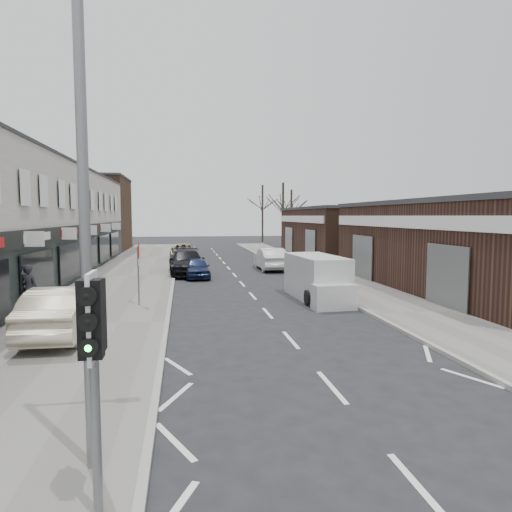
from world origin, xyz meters
name	(u,v)px	position (x,y,z in m)	size (l,w,h in m)	color
ground	(366,427)	(0.00, 0.00, 0.00)	(160.00, 160.00, 0.00)	black
pavement_left	(129,276)	(-6.75, 22.00, 0.06)	(5.50, 64.00, 0.12)	slate
pavement_right	(318,272)	(5.75, 22.00, 0.06)	(3.50, 64.00, 0.12)	slate
brick_block_far	(89,215)	(-13.50, 45.00, 4.00)	(8.00, 10.00, 8.00)	#462D1E
right_unit_near	(487,247)	(12.50, 14.00, 2.25)	(10.00, 18.00, 4.50)	#3C251B
right_unit_far	(350,233)	(12.50, 34.00, 2.25)	(10.00, 16.00, 4.50)	#3C251B
tree_far_a	(283,247)	(9.00, 48.00, 0.00)	(3.60, 3.60, 8.00)	#382D26
tree_far_b	(291,244)	(11.50, 54.00, 0.00)	(3.60, 3.60, 7.50)	#382D26
tree_far_c	(262,242)	(8.50, 60.00, 0.00)	(3.60, 3.60, 8.50)	#382D26
traffic_light	(93,338)	(-4.40, -2.02, 2.41)	(0.28, 0.60, 3.10)	slate
street_lamp	(96,165)	(-4.53, -0.80, 4.62)	(2.23, 0.22, 8.00)	slate
warning_sign	(139,256)	(-5.16, 12.00, 2.20)	(0.12, 0.80, 2.70)	slate
white_van	(317,279)	(2.86, 12.66, 0.96)	(2.11, 5.34, 2.04)	silver
sedan_on_pavement	(63,311)	(-7.06, 7.19, 0.91)	(1.68, 4.81, 1.58)	beige
pedestrian	(29,289)	(-9.20, 10.84, 1.08)	(0.70, 0.46, 1.92)	black
parked_car_left_a	(197,268)	(-2.48, 20.98, 0.63)	(1.50, 3.73, 1.27)	#152043
parked_car_left_b	(187,262)	(-3.09, 22.76, 0.81)	(2.28, 5.61, 1.63)	black
parked_car_left_c	(183,251)	(-3.31, 34.06, 0.69)	(2.30, 4.99, 1.39)	#ADA38A
parked_car_right_a	(270,259)	(2.89, 24.49, 0.79)	(1.68, 4.82, 1.59)	silver
parked_car_right_b	(274,258)	(3.50, 26.06, 0.74)	(1.74, 4.33, 1.47)	black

